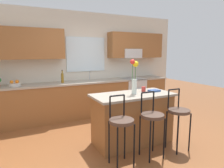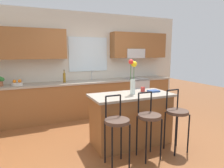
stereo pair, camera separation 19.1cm
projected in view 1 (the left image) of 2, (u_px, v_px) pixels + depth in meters
name	position (u px, v px, depth m)	size (l,w,h in m)	color
ground_plane	(122.00, 140.00, 3.77)	(14.00, 14.00, 0.00)	brown
back_wall_assembly	(87.00, 58.00, 5.29)	(5.60, 0.50, 2.70)	beige
counter_run	(91.00, 98.00, 5.20)	(4.56, 0.64, 0.92)	brown
sink_faucet	(90.00, 75.00, 5.25)	(0.02, 0.13, 0.23)	#B7BABC
oven_range	(132.00, 94.00, 5.74)	(0.60, 0.64, 0.92)	#B7BABC
kitchen_island	(133.00, 118.00, 3.60)	(1.47, 0.71, 0.92)	brown
bar_stool_near	(121.00, 124.00, 2.83)	(0.36, 0.36, 1.04)	black
bar_stool_middle	(152.00, 119.00, 3.07)	(0.36, 0.36, 1.04)	black
bar_stool_far	(178.00, 114.00, 3.32)	(0.36, 0.36, 1.04)	black
flower_vase	(134.00, 76.00, 3.48)	(0.16, 0.10, 0.62)	silver
mug_ceramic	(144.00, 89.00, 3.74)	(0.08, 0.08, 0.09)	#A52D28
cookbook	(154.00, 91.00, 3.74)	(0.20, 0.15, 0.03)	navy
fruit_bowl_oranges	(15.00, 84.00, 4.34)	(0.24, 0.24, 0.13)	silver
bottle_olive_oil	(62.00, 78.00, 4.79)	(0.06, 0.06, 0.31)	olive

